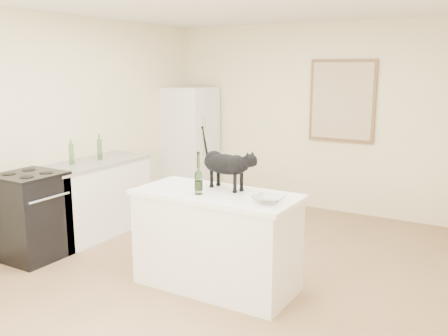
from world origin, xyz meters
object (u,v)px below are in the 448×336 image
wine_bottle (198,176)px  glass_bowl (268,200)px  stove (31,217)px  black_cat (226,167)px  fridge (190,143)px

wine_bottle → glass_bowl: (0.66, 0.04, -0.13)m
wine_bottle → stove: bearing=-172.1°
black_cat → wine_bottle: black_cat is taller
wine_bottle → glass_bowl: size_ratio=1.31×
wine_bottle → glass_bowl: bearing=3.3°
fridge → wine_bottle: bearing=-54.0°
fridge → glass_bowl: size_ratio=6.70×
wine_bottle → fridge: bearing=126.0°
fridge → wine_bottle: fridge is taller
black_cat → glass_bowl: size_ratio=2.34×
stove → wine_bottle: 2.06m
fridge → glass_bowl: 3.72m
stove → black_cat: 2.23m
black_cat → wine_bottle: (-0.11, -0.28, -0.04)m
stove → black_cat: bearing=15.0°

